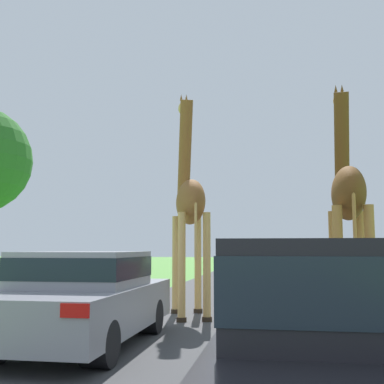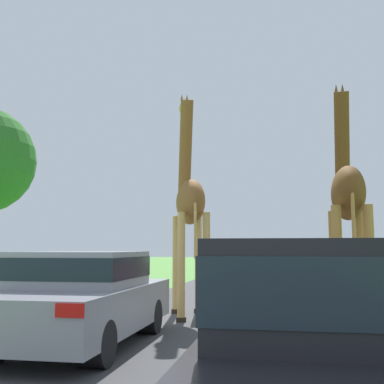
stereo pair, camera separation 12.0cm
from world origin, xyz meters
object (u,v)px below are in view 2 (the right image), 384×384
(car_queue_right, at_px, (332,270))
(car_queue_left, at_px, (298,261))
(car_lead_maroon, at_px, (349,351))
(giraffe_near_road, at_px, (189,201))
(giraffe_companion, at_px, (347,197))
(car_far_ahead, at_px, (80,296))

(car_queue_right, height_order, car_queue_left, car_queue_left)
(car_lead_maroon, distance_m, car_queue_left, 23.55)
(car_lead_maroon, xyz_separation_m, car_queue_left, (0.55, 23.55, -0.00))
(giraffe_near_road, relative_size, car_lead_maroon, 1.26)
(giraffe_companion, xyz_separation_m, car_queue_right, (0.31, 6.43, -1.66))
(car_queue_left, bearing_deg, giraffe_near_road, -100.11)
(car_queue_left, bearing_deg, giraffe_companion, -88.99)
(car_lead_maroon, height_order, car_far_ahead, car_lead_maroon)
(giraffe_near_road, xyz_separation_m, car_queue_right, (3.55, 5.40, -1.74))
(giraffe_companion, relative_size, car_lead_maroon, 1.19)
(car_queue_right, bearing_deg, giraffe_companion, -92.79)
(car_queue_right, xyz_separation_m, car_far_ahead, (-4.59, -8.86, -0.03))
(car_queue_right, relative_size, car_queue_left, 1.05)
(giraffe_near_road, distance_m, car_queue_right, 6.70)
(car_queue_left, bearing_deg, car_lead_maroon, -91.33)
(giraffe_companion, xyz_separation_m, car_far_ahead, (-4.28, -2.42, -1.69))
(car_queue_right, bearing_deg, giraffe_near_road, -123.34)
(car_queue_right, distance_m, car_queue_left, 11.07)
(giraffe_companion, distance_m, car_far_ahead, 5.20)
(car_queue_left, bearing_deg, car_far_ahead, -101.28)
(car_queue_right, bearing_deg, car_far_ahead, -117.40)
(giraffe_near_road, relative_size, car_far_ahead, 1.31)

